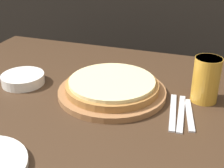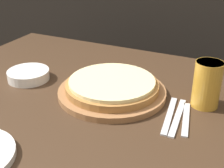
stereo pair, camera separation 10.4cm
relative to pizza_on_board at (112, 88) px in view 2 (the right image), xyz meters
The scene contains 6 objects.
pizza_on_board is the anchor object (origin of this frame).
beer_glass 0.31m from the pizza_on_board, 11.55° to the left, with size 0.09×0.09×0.15m.
side_bowl 0.33m from the pizza_on_board, behind, with size 0.15×0.15×0.04m.
fork 0.22m from the pizza_on_board, 12.89° to the right, with size 0.05×0.22×0.00m.
dinner_knife 0.25m from the pizza_on_board, 11.58° to the right, with size 0.04×0.22×0.00m.
spoon 0.27m from the pizza_on_board, 10.51° to the right, with size 0.05×0.18×0.00m.
Camera 2 is at (0.48, -0.76, 1.21)m, focal length 50.00 mm.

